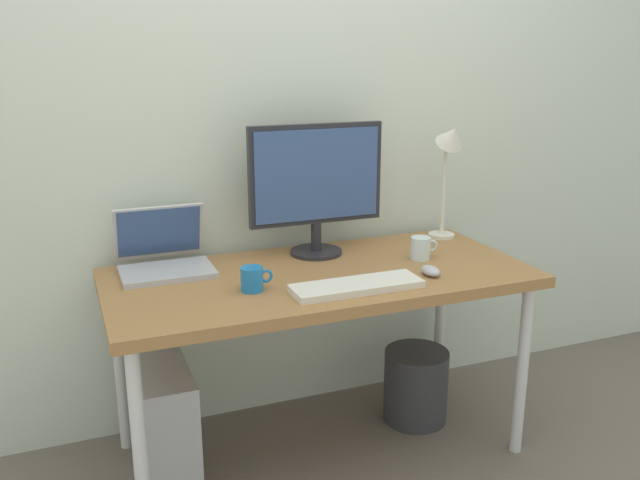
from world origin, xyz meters
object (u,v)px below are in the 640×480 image
at_px(laptop, 164,255).
at_px(mouse, 431,271).
at_px(wastebasket, 416,385).
at_px(coffee_mug, 252,279).
at_px(monitor, 316,182).
at_px(desk_lamp, 450,155).
at_px(keyboard, 357,286).
at_px(glass_cup, 421,248).
at_px(desk, 320,288).
at_px(computer_tower, 166,425).

bearing_deg(laptop, mouse, -25.42).
relative_size(mouse, wastebasket, 0.30).
bearing_deg(mouse, coffee_mug, 172.51).
height_order(monitor, coffee_mug, monitor).
xyz_separation_m(desk_lamp, mouse, (-0.30, -0.39, -0.34)).
distance_m(keyboard, glass_cup, 0.42).
height_order(desk_lamp, wastebasket, desk_lamp).
bearing_deg(keyboard, glass_cup, 30.63).
bearing_deg(desk, mouse, -26.23).
bearing_deg(desk_lamp, monitor, -179.90).
distance_m(monitor, desk_lamp, 0.58).
bearing_deg(wastebasket, mouse, -112.56).
distance_m(laptop, coffee_mug, 0.40).
height_order(monitor, laptop, monitor).
xyz_separation_m(monitor, desk_lamp, (0.58, 0.00, 0.07)).
height_order(laptop, mouse, laptop).
bearing_deg(wastebasket, glass_cup, -123.27).
xyz_separation_m(laptop, wastebasket, (0.95, -0.18, -0.62)).
relative_size(monitor, keyboard, 1.19).
bearing_deg(keyboard, computer_tower, 159.15).
bearing_deg(desk, wastebasket, 7.36).
xyz_separation_m(desk_lamp, computer_tower, (-1.22, -0.19, -0.85)).
bearing_deg(desk_lamp, mouse, -127.75).
bearing_deg(keyboard, desk, 103.19).
xyz_separation_m(monitor, computer_tower, (-0.64, -0.19, -0.78)).
height_order(mouse, computer_tower, mouse).
relative_size(computer_tower, wastebasket, 1.40).
bearing_deg(glass_cup, mouse, -109.30).
distance_m(desk, keyboard, 0.22).
bearing_deg(laptop, desk_lamp, -1.00).
height_order(desk, monitor, monitor).
bearing_deg(glass_cup, monitor, 148.97).
distance_m(glass_cup, computer_tower, 1.12).
xyz_separation_m(desk, monitor, (0.07, 0.21, 0.34)).
distance_m(keyboard, mouse, 0.30).
xyz_separation_m(glass_cup, computer_tower, (-0.98, 0.02, -0.54)).
relative_size(keyboard, glass_cup, 3.97).
distance_m(laptop, wastebasket, 1.15).
relative_size(monitor, coffee_mug, 4.79).
distance_m(laptop, mouse, 0.95).
bearing_deg(coffee_mug, mouse, -7.49).
xyz_separation_m(mouse, computer_tower, (-0.92, 0.20, -0.52)).
height_order(desk, computer_tower, desk).
height_order(laptop, desk_lamp, desk_lamp).
xyz_separation_m(keyboard, wastebasket, (0.40, 0.26, -0.57)).
distance_m(monitor, glass_cup, 0.47).
bearing_deg(desk_lamp, coffee_mug, -161.67).
bearing_deg(desk_lamp, keyboard, -144.88).
distance_m(laptop, keyboard, 0.71).
bearing_deg(glass_cup, computer_tower, 178.85).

